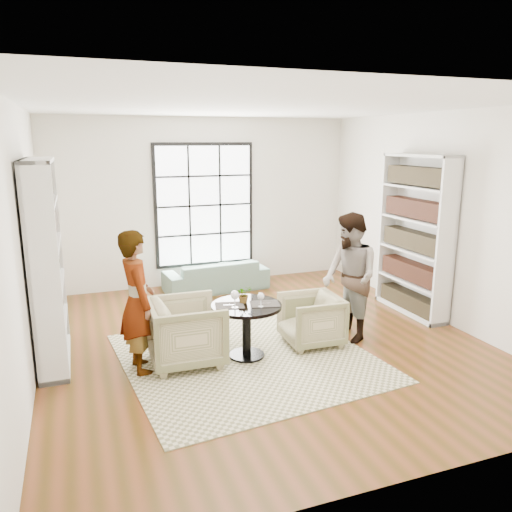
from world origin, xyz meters
name	(u,v)px	position (x,y,z in m)	size (l,w,h in m)	color
ground	(262,341)	(0.00, 0.00, 0.00)	(6.00, 6.00, 0.00)	brown
room_shell	(249,240)	(0.00, 0.54, 1.26)	(6.00, 6.01, 6.00)	silver
rug	(247,357)	(-0.37, -0.43, 0.01)	(2.85, 2.85, 0.01)	#C6BA94
pedestal_table	(247,319)	(-0.36, -0.41, 0.49)	(0.85, 0.85, 0.68)	black
sofa	(216,275)	(0.05, 2.45, 0.26)	(1.80, 0.70, 0.53)	gray
armchair_left	(187,332)	(-1.08, -0.31, 0.39)	(0.84, 0.86, 0.78)	tan
armchair_right	(311,320)	(0.56, -0.30, 0.33)	(0.70, 0.73, 0.66)	#BDB787
person_left	(137,302)	(-1.63, -0.31, 0.82)	(0.60, 0.39, 1.65)	gray
person_right	(350,277)	(1.11, -0.30, 0.85)	(0.82, 0.64, 1.69)	gray
placemat_left	(230,305)	(-0.57, -0.39, 0.68)	(0.34, 0.26, 0.01)	black
placemat_right	(265,304)	(-0.15, -0.47, 0.68)	(0.34, 0.26, 0.01)	black
cutlery_left	(230,305)	(-0.57, -0.39, 0.69)	(0.14, 0.22, 0.01)	silver
cutlery_right	(265,303)	(-0.15, -0.47, 0.69)	(0.14, 0.22, 0.01)	silver
wine_glass_left	(235,295)	(-0.53, -0.49, 0.83)	(0.10, 0.10, 0.22)	silver
wine_glass_right	(261,297)	(-0.23, -0.56, 0.81)	(0.08, 0.08, 0.18)	silver
flower_centerpiece	(244,294)	(-0.37, -0.33, 0.78)	(0.19, 0.17, 0.21)	gray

